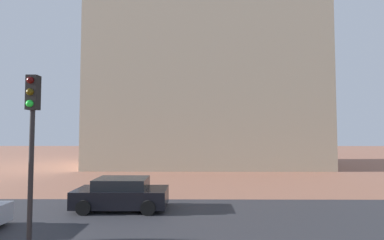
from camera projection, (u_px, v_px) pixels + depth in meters
name	position (u px, v px, depth m)	size (l,w,h in m)	color
ground_plane	(186.00, 210.00, 12.35)	(120.00, 120.00, 0.00)	#93604C
street_asphalt_strip	(185.00, 219.00, 10.95)	(120.00, 6.63, 0.00)	#2D2D33
landmark_building	(209.00, 56.00, 30.07)	(23.74, 10.85, 40.60)	beige
car_black	(122.00, 194.00, 12.46)	(4.20, 2.06, 1.43)	black
traffic_light_pole	(32.00, 134.00, 6.91)	(0.28, 0.34, 5.02)	black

